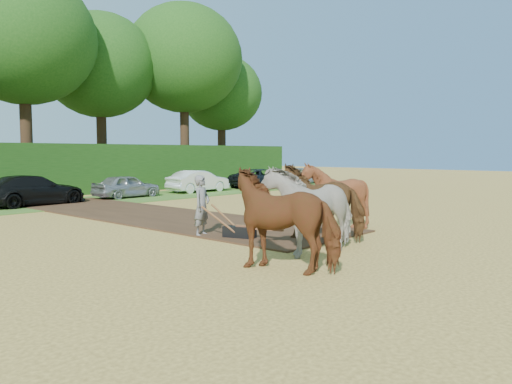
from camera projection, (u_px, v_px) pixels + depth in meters
ground at (262, 242)px, 13.95m from camera, size 120.00×120.00×0.00m
earth_strip at (153, 215)px, 19.70m from camera, size 4.50×17.00×0.05m
grass_verge at (35, 206)px, 23.23m from camera, size 50.00×5.00×0.03m
plough_team at (313, 205)px, 13.48m from camera, size 7.32×6.14×2.19m
parked_cars at (83, 188)px, 24.97m from camera, size 40.80×3.29×1.49m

